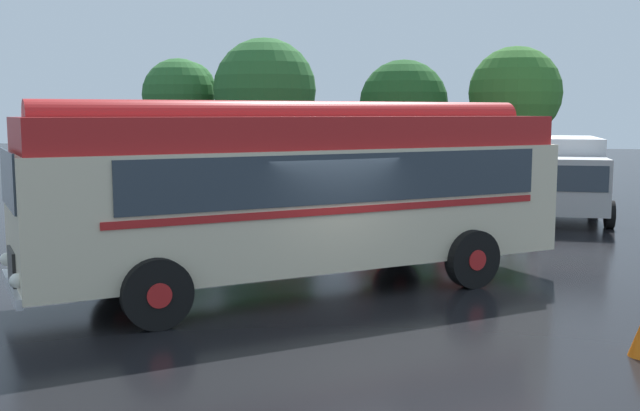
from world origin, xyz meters
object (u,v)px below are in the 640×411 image
object	(u,v)px
car_mid_left	(295,186)
car_mid_right	(378,189)
box_van	(566,174)
car_far_right	(463,191)
car_near_left	(222,183)
vintage_bus	(303,189)

from	to	relation	value
car_mid_left	car_mid_right	bearing A→B (deg)	-6.28
box_van	car_mid_left	bearing A→B (deg)	-177.63
car_mid_right	car_far_right	xyz separation A→B (m)	(2.71, 0.01, 0.00)
car_near_left	box_van	distance (m)	11.48
car_mid_left	vintage_bus	bearing A→B (deg)	-75.55
car_mid_left	car_mid_right	world-z (taller)	same
car_near_left	car_far_right	world-z (taller)	same
car_mid_left	car_far_right	bearing A→B (deg)	-3.11
car_mid_right	box_van	bearing A→B (deg)	6.56
car_near_left	box_van	world-z (taller)	box_van
vintage_bus	car_mid_right	distance (m)	10.61
car_near_left	vintage_bus	bearing A→B (deg)	-64.25
vintage_bus	car_mid_left	xyz separation A→B (m)	(-2.80, 10.87, -1.05)
car_far_right	box_van	bearing A→B (deg)	11.88
car_far_right	box_van	distance (m)	3.26
car_far_right	box_van	xyz separation A→B (m)	(3.15, 0.66, 0.52)
car_near_left	car_far_right	distance (m)	8.37
car_mid_right	box_van	xyz separation A→B (m)	(5.85, 0.67, 0.52)
car_near_left	car_far_right	size ratio (longest dim) A/B	1.01
vintage_bus	box_van	xyz separation A→B (m)	(5.90, 11.23, -0.53)
car_near_left	car_far_right	bearing A→B (deg)	-6.63
vintage_bus	box_van	distance (m)	12.70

